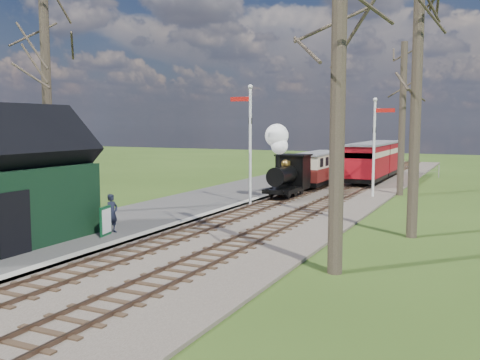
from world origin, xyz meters
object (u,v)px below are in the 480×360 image
Objects in this scene: semaphore_far at (375,140)px; coach at (319,167)px; red_carriage_b at (382,158)px; sign_board at (106,221)px; person at (112,213)px; bench at (77,223)px; station_shed at (5,184)px; locomotive at (286,166)px; semaphore_near at (249,136)px; red_carriage_a at (367,162)px.

semaphore_far reaches higher than coach.
red_carriage_b is (-1.77, 11.75, -1.76)m from semaphore_far.
sign_board is 0.73× the size of person.
red_carriage_b is 28.06m from bench.
semaphore_far reaches higher than bench.
station_shed is 4.17× the size of bench.
semaphore_far is at bearing 30.63° from locomotive.
semaphore_far is 3.79× the size of bench.
person is at bearing -100.44° from red_carriage_b.
semaphore_near is 9.97m from sign_board.
red_carriage_a is 5.08× the size of sign_board.
station_shed is at bearing -105.55° from locomotive.
red_carriage_b is (6.90, 29.75, -0.68)m from station_shed.
locomotive is 12.59m from person.
sign_board is at bearing -100.04° from red_carriage_b.
sign_board is at bearing -102.51° from red_carriage_a.
locomotive reaches higher than sign_board.
locomotive is at bearing -90.11° from coach.
red_carriage_b is at bearing 79.68° from locomotive.
sign_board is at bearing -160.91° from person.
bench is (0.93, 2.35, -1.67)m from station_shed.
station_shed is 20.01m from semaphore_far.
station_shed is 1.10× the size of semaphore_far.
locomotive is 0.74× the size of red_carriage_b.
red_carriage_b is 3.73× the size of person.
person is at bearing -97.18° from coach.
semaphore_far reaches higher than sign_board.
semaphore_far is 5.32× the size of sign_board.
sign_board is (-2.21, -18.90, -0.65)m from coach.
locomotive reaches higher than bench.
locomotive reaches higher than person.
semaphore_near is at bearing -2.97° from person.
red_carriage_b is 27.15m from person.
locomotive is (4.29, 15.40, -0.38)m from station_shed.
bench is (-5.97, -27.40, -0.99)m from red_carriage_b.
semaphore_far reaches higher than red_carriage_b.
red_carriage_b is at bearing 79.25° from semaphore_near.
bench is at bearing -105.07° from semaphore_near.
semaphore_near is (3.53, 12.00, 1.35)m from station_shed.
coach reaches higher than person.
station_shed is 1.15× the size of red_carriage_a.
station_shed is 15.99m from locomotive.
coach is at bearing 89.89° from locomotive.
semaphore_far is 0.88× the size of coach.
red_carriage_b is at bearing 76.95° from station_shed.
semaphore_far reaches higher than station_shed.
semaphore_near reaches higher than person.
station_shed is 1.15× the size of red_carriage_b.
bench is at bearing -116.32° from semaphore_far.
person is at bearing -99.83° from semaphore_near.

